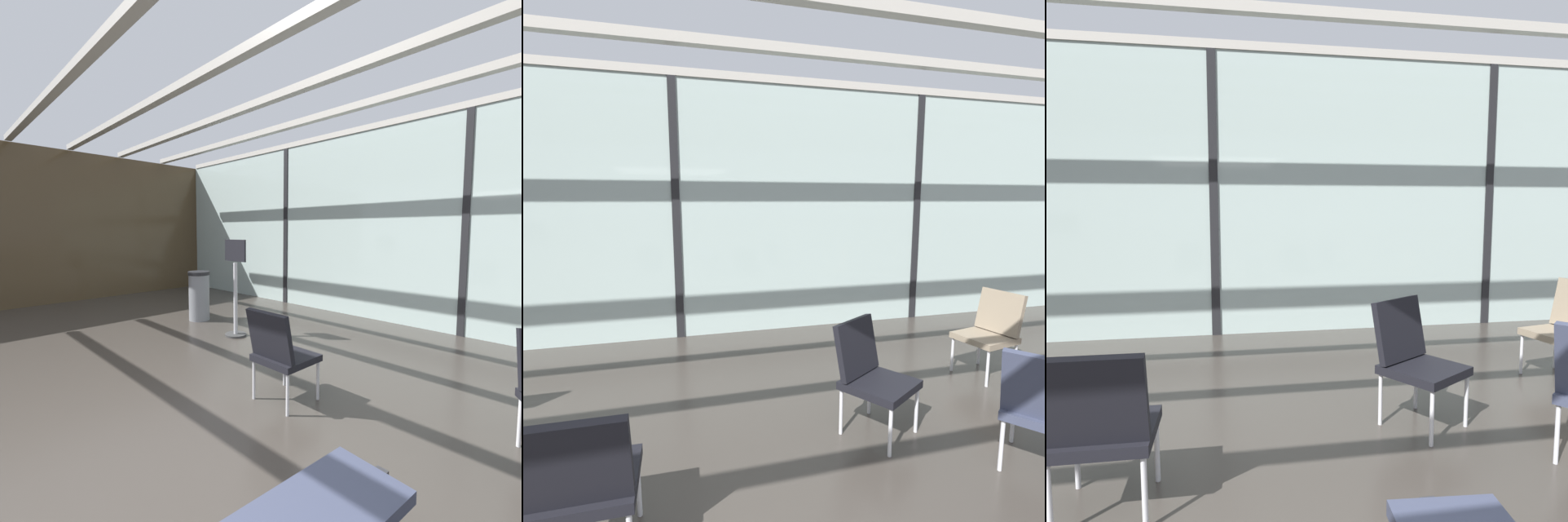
{
  "view_description": "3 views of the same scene",
  "coord_description": "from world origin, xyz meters",
  "views": [
    {
      "loc": [
        1.57,
        -0.56,
        1.56
      ],
      "look_at": [
        -1.01,
        1.96,
        1.26
      ],
      "focal_mm": 24.12,
      "sensor_mm": 36.0,
      "label": 1
    },
    {
      "loc": [
        -0.06,
        -0.24,
        1.81
      ],
      "look_at": [
        1.01,
        3.65,
        1.2
      ],
      "focal_mm": 27.96,
      "sensor_mm": 36.0,
      "label": 2
    },
    {
      "loc": [
        0.07,
        -0.66,
        1.52
      ],
      "look_at": [
        1.56,
        7.68,
        0.59
      ],
      "focal_mm": 33.43,
      "sensor_mm": 36.0,
      "label": 3
    }
  ],
  "objects": [
    {
      "name": "glass_curtain_wall",
      "position": [
        0.0,
        5.2,
        1.66
      ],
      "size": [
        14.0,
        0.08,
        3.31
      ],
      "primitive_type": "cube",
      "color": "#A3B7B2",
      "rests_on": "ground"
    },
    {
      "name": "window_mullion_0",
      "position": [
        -3.5,
        5.2,
        1.66
      ],
      "size": [
        0.1,
        0.12,
        3.31
      ],
      "primitive_type": "cube",
      "color": "black",
      "rests_on": "ground"
    },
    {
      "name": "window_mullion_1",
      "position": [
        0.0,
        5.2,
        1.66
      ],
      "size": [
        0.1,
        0.12,
        3.31
      ],
      "primitive_type": "cube",
      "color": "black",
      "rests_on": "ground"
    },
    {
      "name": "side_wall_left_panels",
      "position": [
        -6.95,
        1.6,
        1.66
      ],
      "size": [
        0.1,
        11.2,
        3.31
      ],
      "primitive_type": "cube",
      "color": "#473823",
      "rests_on": "ground"
    },
    {
      "name": "lounge_chair_0",
      "position": [
        -0.52,
        1.72,
        0.49
      ],
      "size": [
        0.49,
        0.53,
        0.87
      ],
      "rotation": [
        0.0,
        0.0,
        3.13
      ],
      "color": "black",
      "rests_on": "ground"
    },
    {
      "name": "trash_bin",
      "position": [
        -3.54,
        2.92,
        0.43
      ],
      "size": [
        0.38,
        0.38,
        0.86
      ],
      "color": "slate",
      "rests_on": "ground"
    },
    {
      "name": "info_sign",
      "position": [
        -2.37,
        2.77,
        0.68
      ],
      "size": [
        0.44,
        0.32,
        1.44
      ],
      "color": "#333333",
      "rests_on": "ground"
    }
  ]
}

